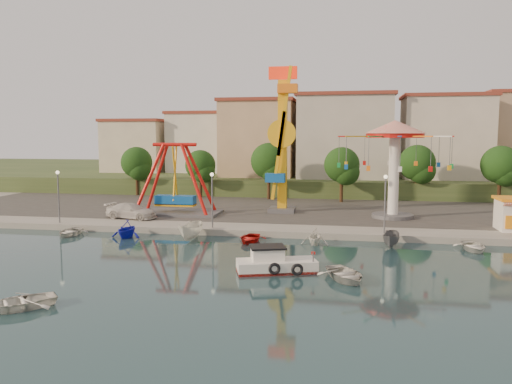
% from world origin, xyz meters
% --- Properties ---
extents(ground, '(200.00, 200.00, 0.00)m').
position_xyz_m(ground, '(0.00, 0.00, 0.00)').
color(ground, '#132C36').
rests_on(ground, ground).
extents(quay_deck, '(200.00, 100.00, 0.60)m').
position_xyz_m(quay_deck, '(0.00, 62.00, 0.30)').
color(quay_deck, '#9E998E').
rests_on(quay_deck, ground).
extents(asphalt_pad, '(90.00, 28.00, 0.01)m').
position_xyz_m(asphalt_pad, '(0.00, 30.00, 0.60)').
color(asphalt_pad, '#4C4944').
rests_on(asphalt_pad, quay_deck).
extents(hill_terrace, '(200.00, 60.00, 3.00)m').
position_xyz_m(hill_terrace, '(0.00, 67.00, 1.50)').
color(hill_terrace, '#384C26').
rests_on(hill_terrace, ground).
extents(pirate_ship_ride, '(10.00, 5.00, 8.00)m').
position_xyz_m(pirate_ship_ride, '(-14.30, 20.51, 4.39)').
color(pirate_ship_ride, '#59595E').
rests_on(pirate_ship_ride, quay_deck).
extents(kamikaze_tower, '(3.37, 3.10, 16.50)m').
position_xyz_m(kamikaze_tower, '(-2.59, 23.88, 8.61)').
color(kamikaze_tower, '#59595E').
rests_on(kamikaze_tower, quay_deck).
extents(wave_swinger, '(11.60, 11.60, 10.40)m').
position_xyz_m(wave_swinger, '(9.55, 22.07, 8.20)').
color(wave_swinger, '#59595E').
rests_on(wave_swinger, quay_deck).
extents(lamp_post_0, '(0.14, 0.14, 5.00)m').
position_xyz_m(lamp_post_0, '(-24.00, 13.00, 3.10)').
color(lamp_post_0, '#59595E').
rests_on(lamp_post_0, quay_deck).
extents(lamp_post_1, '(0.14, 0.14, 5.00)m').
position_xyz_m(lamp_post_1, '(-8.00, 13.00, 3.10)').
color(lamp_post_1, '#59595E').
rests_on(lamp_post_1, quay_deck).
extents(lamp_post_2, '(0.14, 0.14, 5.00)m').
position_xyz_m(lamp_post_2, '(8.00, 13.00, 3.10)').
color(lamp_post_2, '#59595E').
rests_on(lamp_post_2, quay_deck).
extents(tree_0, '(4.60, 4.60, 7.19)m').
position_xyz_m(tree_0, '(-26.00, 36.98, 5.47)').
color(tree_0, '#382314').
rests_on(tree_0, quay_deck).
extents(tree_1, '(4.35, 4.35, 6.80)m').
position_xyz_m(tree_1, '(-16.00, 36.24, 5.20)').
color(tree_1, '#382314').
rests_on(tree_1, quay_deck).
extents(tree_2, '(5.02, 5.02, 7.85)m').
position_xyz_m(tree_2, '(-6.00, 35.81, 5.92)').
color(tree_2, '#382314').
rests_on(tree_2, quay_deck).
extents(tree_3, '(4.68, 4.68, 7.32)m').
position_xyz_m(tree_3, '(4.00, 34.36, 5.55)').
color(tree_3, '#382314').
rests_on(tree_3, quay_deck).
extents(tree_4, '(4.86, 4.86, 7.60)m').
position_xyz_m(tree_4, '(14.00, 37.35, 5.75)').
color(tree_4, '#382314').
rests_on(tree_4, quay_deck).
extents(tree_5, '(4.83, 4.83, 7.54)m').
position_xyz_m(tree_5, '(24.00, 35.54, 5.71)').
color(tree_5, '#382314').
rests_on(tree_5, quay_deck).
extents(building_0, '(9.26, 9.53, 11.87)m').
position_xyz_m(building_0, '(-33.37, 46.06, 8.93)').
color(building_0, beige).
rests_on(building_0, hill_terrace).
extents(building_1, '(12.33, 9.01, 8.63)m').
position_xyz_m(building_1, '(-21.33, 51.38, 7.32)').
color(building_1, silver).
rests_on(building_1, hill_terrace).
extents(building_2, '(11.95, 9.28, 11.23)m').
position_xyz_m(building_2, '(-8.19, 51.96, 8.62)').
color(building_2, tan).
rests_on(building_2, hill_terrace).
extents(building_3, '(12.59, 10.50, 9.20)m').
position_xyz_m(building_3, '(5.60, 48.80, 7.60)').
color(building_3, beige).
rests_on(building_3, hill_terrace).
extents(building_4, '(10.75, 9.23, 9.24)m').
position_xyz_m(building_4, '(19.07, 52.20, 7.62)').
color(building_4, beige).
rests_on(building_4, hill_terrace).
extents(cabin_motorboat, '(5.81, 3.62, 1.91)m').
position_xyz_m(cabin_motorboat, '(-0.26, 0.65, 0.51)').
color(cabin_motorboat, white).
rests_on(cabin_motorboat, ground).
extents(rowboat_a, '(4.26, 4.78, 0.82)m').
position_xyz_m(rowboat_a, '(4.53, -0.67, 0.41)').
color(rowboat_a, silver).
rests_on(rowboat_a, ground).
extents(rowboat_b, '(4.63, 4.60, 0.79)m').
position_xyz_m(rowboat_b, '(-12.83, -9.21, 0.39)').
color(rowboat_b, silver).
rests_on(rowboat_b, ground).
extents(van, '(5.84, 3.15, 1.61)m').
position_xyz_m(van, '(-17.87, 16.65, 1.40)').
color(van, silver).
rests_on(van, quay_deck).
extents(moored_boat_0, '(2.68, 3.64, 0.73)m').
position_xyz_m(moored_boat_0, '(-21.02, 9.80, 0.37)').
color(moored_boat_0, beige).
rests_on(moored_boat_0, ground).
extents(moored_boat_1, '(2.81, 3.22, 1.65)m').
position_xyz_m(moored_boat_1, '(-15.30, 9.80, 0.82)').
color(moored_boat_1, '#151CBF').
rests_on(moored_boat_1, ground).
extents(moored_boat_2, '(1.79, 4.27, 1.62)m').
position_xyz_m(moored_boat_2, '(-9.13, 9.80, 0.81)').
color(moored_boat_2, silver).
rests_on(moored_boat_2, ground).
extents(moored_boat_3, '(2.67, 3.62, 0.73)m').
position_xyz_m(moored_boat_3, '(-3.73, 9.80, 0.36)').
color(moored_boat_3, '#AA100D').
rests_on(moored_boat_3, ground).
extents(moored_boat_4, '(2.52, 2.88, 1.45)m').
position_xyz_m(moored_boat_4, '(1.97, 9.80, 0.73)').
color(moored_boat_4, silver).
rests_on(moored_boat_4, ground).
extents(moored_boat_5, '(1.91, 3.68, 1.35)m').
position_xyz_m(moored_boat_5, '(8.36, 9.80, 0.68)').
color(moored_boat_5, '#5A5A5F').
rests_on(moored_boat_5, ground).
extents(moored_boat_6, '(2.80, 3.72, 0.73)m').
position_xyz_m(moored_boat_6, '(14.84, 9.80, 0.37)').
color(moored_boat_6, silver).
rests_on(moored_boat_6, ground).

